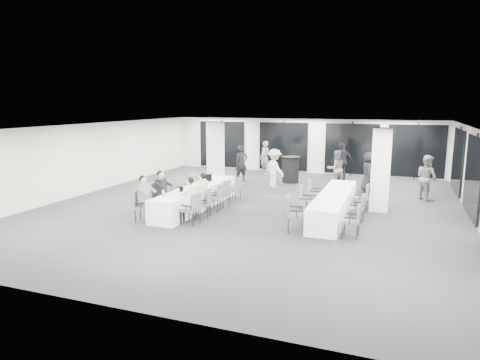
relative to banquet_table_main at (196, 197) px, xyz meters
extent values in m
cube|color=#26272C|center=(1.77, 0.84, -0.39)|extent=(14.00, 16.00, 0.02)
cube|color=white|center=(1.77, 0.84, 2.43)|extent=(14.00, 16.00, 0.02)
cube|color=beige|center=(-5.24, 0.84, 1.02)|extent=(0.02, 16.00, 2.80)
cube|color=beige|center=(1.77, 8.85, 1.02)|extent=(14.00, 0.02, 2.80)
cube|color=beige|center=(1.77, -7.17, 1.02)|extent=(14.00, 0.02, 2.80)
cube|color=black|center=(1.77, 8.78, 0.98)|extent=(13.60, 0.06, 2.50)
cube|color=black|center=(8.71, 1.84, 0.98)|extent=(0.06, 14.00, 2.50)
cube|color=silver|center=(-1.03, 4.04, 1.02)|extent=(0.60, 0.60, 2.80)
cube|color=silver|center=(5.97, 1.84, 1.02)|extent=(0.60, 0.60, 2.80)
cube|color=white|center=(0.00, 0.00, 0.00)|extent=(0.90, 5.00, 0.75)
cube|color=white|center=(4.64, 0.58, 0.00)|extent=(0.90, 5.00, 0.75)
cylinder|color=black|center=(1.90, 5.88, 0.22)|extent=(0.75, 0.75, 1.19)
cylinder|color=black|center=(1.90, 5.88, 0.81)|extent=(0.86, 0.86, 0.02)
cube|color=#4B4D52|center=(-0.75, -2.11, 0.09)|extent=(0.56, 0.58, 0.08)
cube|color=#4B4D52|center=(-0.97, -2.16, 0.36)|extent=(0.16, 0.47, 0.47)
cylinder|color=black|center=(-0.99, -1.95, -0.16)|extent=(0.04, 0.04, 0.42)
cylinder|color=black|center=(-0.91, -2.35, -0.16)|extent=(0.04, 0.04, 0.42)
cylinder|color=black|center=(-0.59, -1.87, -0.16)|extent=(0.04, 0.04, 0.42)
cylinder|color=black|center=(-0.51, -2.27, -0.16)|extent=(0.04, 0.04, 0.42)
cube|color=black|center=(-0.80, -1.86, 0.26)|extent=(0.35, 0.11, 0.04)
cube|color=black|center=(-0.70, -2.36, 0.26)|extent=(0.35, 0.11, 0.04)
cube|color=#4B4D52|center=(-0.75, -1.10, 0.12)|extent=(0.57, 0.59, 0.09)
cube|color=#4B4D52|center=(-0.99, -1.13, 0.41)|extent=(0.14, 0.51, 0.50)
cylinder|color=black|center=(-1.00, -0.91, -0.15)|extent=(0.04, 0.04, 0.45)
cylinder|color=black|center=(-0.93, -1.34, -0.15)|extent=(0.04, 0.04, 0.45)
cylinder|color=black|center=(-0.57, -0.85, -0.15)|extent=(0.04, 0.04, 0.45)
cylinder|color=black|center=(-0.50, -1.28, -0.15)|extent=(0.04, 0.04, 0.45)
cube|color=black|center=(-0.79, -0.83, 0.30)|extent=(0.37, 0.10, 0.04)
cube|color=black|center=(-0.71, -1.37, 0.30)|extent=(0.37, 0.10, 0.04)
cube|color=#4B4D52|center=(-0.75, -0.39, 0.09)|extent=(0.48, 0.50, 0.08)
cube|color=#4B4D52|center=(-0.98, -0.39, 0.36)|extent=(0.07, 0.47, 0.47)
cylinder|color=black|center=(-0.95, -0.19, -0.17)|extent=(0.04, 0.04, 0.42)
cylinder|color=black|center=(-0.96, -0.59, -0.17)|extent=(0.04, 0.04, 0.42)
cylinder|color=black|center=(-0.54, -0.19, -0.17)|extent=(0.04, 0.04, 0.42)
cylinder|color=black|center=(-0.55, -0.60, -0.17)|extent=(0.04, 0.04, 0.42)
cube|color=black|center=(-0.75, -0.14, 0.26)|extent=(0.35, 0.05, 0.04)
cube|color=black|center=(-0.75, -0.65, 0.26)|extent=(0.35, 0.05, 0.04)
cube|color=#4B4D52|center=(-0.75, 0.57, 0.07)|extent=(0.55, 0.56, 0.08)
cube|color=#4B4D52|center=(-0.96, 0.61, 0.34)|extent=(0.15, 0.46, 0.46)
cylinder|color=black|center=(-0.90, 0.80, -0.17)|extent=(0.04, 0.04, 0.41)
cylinder|color=black|center=(-0.99, 0.41, -0.17)|extent=(0.04, 0.04, 0.41)
cylinder|color=black|center=(-0.51, 0.72, -0.17)|extent=(0.04, 0.04, 0.41)
cylinder|color=black|center=(-0.60, 0.33, -0.17)|extent=(0.04, 0.04, 0.41)
cube|color=black|center=(-0.70, 0.81, 0.24)|extent=(0.34, 0.11, 0.04)
cube|color=black|center=(-0.80, 0.32, 0.24)|extent=(0.34, 0.11, 0.04)
cube|color=#4B4D52|center=(-0.75, 1.63, 0.06)|extent=(0.47, 0.49, 0.08)
cube|color=#4B4D52|center=(-0.96, 1.64, 0.31)|extent=(0.09, 0.44, 0.44)
cylinder|color=black|center=(-0.93, 1.83, -0.18)|extent=(0.03, 0.03, 0.39)
cylinder|color=black|center=(-0.95, 1.45, -0.18)|extent=(0.03, 0.03, 0.39)
cylinder|color=black|center=(-0.55, 1.81, -0.18)|extent=(0.03, 0.03, 0.39)
cylinder|color=black|center=(-0.57, 1.42, -0.18)|extent=(0.03, 0.03, 0.39)
cube|color=black|center=(-0.73, 1.87, 0.22)|extent=(0.33, 0.06, 0.04)
cube|color=black|center=(-0.77, 1.39, 0.22)|extent=(0.33, 0.06, 0.04)
cube|color=#4B4D52|center=(0.75, -1.90, 0.08)|extent=(0.52, 0.53, 0.08)
cube|color=#4B4D52|center=(0.97, -1.93, 0.35)|extent=(0.11, 0.47, 0.47)
cylinder|color=black|center=(0.93, -2.13, -0.17)|extent=(0.04, 0.04, 0.42)
cylinder|color=black|center=(0.97, -1.72, -0.17)|extent=(0.04, 0.04, 0.42)
cylinder|color=black|center=(0.53, -2.08, -0.17)|extent=(0.04, 0.04, 0.42)
cylinder|color=black|center=(0.57, -1.68, -0.17)|extent=(0.04, 0.04, 0.42)
cube|color=black|center=(0.72, -2.15, 0.25)|extent=(0.35, 0.08, 0.04)
cube|color=black|center=(0.78, -1.65, 0.25)|extent=(0.35, 0.08, 0.04)
cube|color=#4B4D52|center=(0.75, -1.06, 0.06)|extent=(0.54, 0.55, 0.08)
cube|color=#4B4D52|center=(0.96, -1.01, 0.32)|extent=(0.15, 0.45, 0.45)
cylinder|color=black|center=(0.98, -1.20, -0.18)|extent=(0.03, 0.03, 0.40)
cylinder|color=black|center=(0.90, -0.82, -0.18)|extent=(0.03, 0.03, 0.40)
cylinder|color=black|center=(0.60, -1.29, -0.18)|extent=(0.03, 0.03, 0.40)
cylinder|color=black|center=(0.52, -0.91, -0.18)|extent=(0.03, 0.03, 0.40)
cube|color=black|center=(0.80, -1.29, 0.23)|extent=(0.33, 0.11, 0.04)
cube|color=black|center=(0.70, -0.82, 0.23)|extent=(0.33, 0.11, 0.04)
cube|color=#4B4D52|center=(0.75, -0.24, 0.06)|extent=(0.52, 0.54, 0.08)
cube|color=#4B4D52|center=(0.96, -0.20, 0.32)|extent=(0.14, 0.45, 0.44)
cylinder|color=black|center=(0.98, -0.39, -0.18)|extent=(0.03, 0.03, 0.40)
cylinder|color=black|center=(0.90, -0.01, -0.18)|extent=(0.03, 0.03, 0.40)
cylinder|color=black|center=(0.60, -0.46, -0.18)|extent=(0.03, 0.03, 0.40)
cylinder|color=black|center=(0.52, -0.08, -0.18)|extent=(0.03, 0.03, 0.40)
cube|color=black|center=(0.80, -0.48, 0.22)|extent=(0.33, 0.10, 0.04)
cube|color=black|center=(0.70, 0.00, 0.22)|extent=(0.33, 0.10, 0.04)
cube|color=#4B4D52|center=(0.75, 0.47, 0.07)|extent=(0.54, 0.55, 0.08)
cube|color=#4B4D52|center=(0.96, 0.43, 0.33)|extent=(0.15, 0.46, 0.45)
cylinder|color=black|center=(0.90, 0.24, -0.17)|extent=(0.04, 0.04, 0.40)
cylinder|color=black|center=(0.98, 0.62, -0.17)|extent=(0.04, 0.04, 0.40)
cylinder|color=black|center=(0.52, 0.32, -0.17)|extent=(0.04, 0.04, 0.40)
cylinder|color=black|center=(0.60, 0.71, -0.17)|extent=(0.04, 0.04, 0.40)
cube|color=black|center=(0.70, 0.23, 0.24)|extent=(0.34, 0.11, 0.04)
cube|color=black|center=(0.80, 0.71, 0.24)|extent=(0.34, 0.11, 0.04)
cube|color=#4B4D52|center=(0.75, 1.64, 0.04)|extent=(0.51, 0.52, 0.07)
cube|color=#4B4D52|center=(0.95, 1.59, 0.28)|extent=(0.15, 0.42, 0.42)
cylinder|color=black|center=(0.89, 1.42, -0.19)|extent=(0.03, 0.03, 0.38)
cylinder|color=black|center=(0.97, 1.78, -0.19)|extent=(0.03, 0.03, 0.38)
cylinder|color=black|center=(0.53, 1.50, -0.19)|extent=(0.03, 0.03, 0.38)
cylinder|color=black|center=(0.61, 1.86, -0.19)|extent=(0.03, 0.03, 0.38)
cube|color=black|center=(0.70, 1.42, 0.19)|extent=(0.31, 0.11, 0.04)
cube|color=black|center=(0.80, 1.86, 0.19)|extent=(0.31, 0.11, 0.04)
cube|color=#4B4D52|center=(3.89, -1.53, 0.11)|extent=(0.61, 0.63, 0.09)
cube|color=#4B4D52|center=(3.66, -1.59, 0.40)|extent=(0.18, 0.50, 0.50)
cylinder|color=black|center=(3.62, -1.37, -0.15)|extent=(0.04, 0.04, 0.44)
cylinder|color=black|center=(3.73, -1.79, -0.15)|extent=(0.04, 0.04, 0.44)
cylinder|color=black|center=(4.04, -1.27, -0.15)|extent=(0.04, 0.04, 0.44)
cylinder|color=black|center=(4.15, -1.69, -0.15)|extent=(0.04, 0.04, 0.44)
cube|color=black|center=(3.82, -1.27, 0.30)|extent=(0.37, 0.13, 0.04)
cube|color=black|center=(3.95, -1.79, 0.30)|extent=(0.37, 0.13, 0.04)
cube|color=#4B4D52|center=(3.89, 0.04, 0.12)|extent=(0.54, 0.56, 0.09)
cube|color=#4B4D52|center=(3.65, 0.02, 0.41)|extent=(0.10, 0.51, 0.50)
cylinder|color=black|center=(3.65, 0.24, -0.15)|extent=(0.04, 0.04, 0.45)
cylinder|color=black|center=(3.68, -0.20, -0.15)|extent=(0.04, 0.04, 0.45)
cylinder|color=black|center=(4.09, 0.27, -0.15)|extent=(0.04, 0.04, 0.45)
cylinder|color=black|center=(4.12, -0.17, -0.15)|extent=(0.04, 0.04, 0.45)
cube|color=black|center=(3.87, 0.31, 0.30)|extent=(0.37, 0.07, 0.04)
cube|color=black|center=(3.91, -0.24, 0.30)|extent=(0.37, 0.07, 0.04)
cube|color=#4B4D52|center=(3.89, 1.44, 0.10)|extent=(0.51, 0.53, 0.08)
cube|color=#4B4D52|center=(3.66, 1.43, 0.38)|extent=(0.09, 0.48, 0.48)
cylinder|color=black|center=(3.67, 1.64, -0.16)|extent=(0.04, 0.04, 0.43)
cylinder|color=black|center=(3.69, 1.22, -0.16)|extent=(0.04, 0.04, 0.43)
cylinder|color=black|center=(4.08, 1.66, -0.16)|extent=(0.04, 0.04, 0.43)
cylinder|color=black|center=(4.11, 1.24, -0.16)|extent=(0.04, 0.04, 0.43)
cube|color=black|center=(3.87, 1.70, 0.27)|extent=(0.36, 0.06, 0.04)
cube|color=black|center=(3.90, 1.18, 0.27)|extent=(0.36, 0.06, 0.04)
cube|color=#4B4D52|center=(5.39, -1.50, 0.05)|extent=(0.45, 0.47, 0.08)
cube|color=#4B4D52|center=(5.60, -1.50, 0.31)|extent=(0.07, 0.44, 0.44)
cylinder|color=black|center=(5.57, -1.69, -0.18)|extent=(0.03, 0.03, 0.39)
cylinder|color=black|center=(5.58, -1.31, -0.18)|extent=(0.03, 0.03, 0.39)
cylinder|color=black|center=(5.19, -1.68, -0.18)|extent=(0.03, 0.03, 0.39)
cylinder|color=black|center=(5.20, -1.30, -0.18)|extent=(0.03, 0.03, 0.39)
cube|color=black|center=(5.38, -1.74, 0.22)|extent=(0.33, 0.05, 0.04)
cube|color=black|center=(5.39, -1.26, 0.22)|extent=(0.33, 0.05, 0.04)
cube|color=#4B4D52|center=(5.39, 0.11, 0.03)|extent=(0.46, 0.47, 0.07)
cube|color=#4B4D52|center=(5.58, 0.09, 0.28)|extent=(0.09, 0.42, 0.42)
cylinder|color=black|center=(5.55, -0.09, -0.19)|extent=(0.03, 0.03, 0.37)
cylinder|color=black|center=(5.58, 0.27, -0.19)|extent=(0.03, 0.03, 0.37)
cylinder|color=black|center=(5.19, -0.05, -0.19)|extent=(0.03, 0.03, 0.37)
cylinder|color=black|center=(5.22, 0.31, -0.19)|extent=(0.03, 0.03, 0.37)
cube|color=black|center=(5.36, -0.11, 0.19)|extent=(0.31, 0.07, 0.04)
cube|color=black|center=(5.41, 0.34, 0.19)|extent=(0.31, 0.07, 0.04)
cube|color=#4B4D52|center=(5.39, 1.54, 0.07)|extent=(0.47, 0.49, 0.08)
cube|color=#4B4D52|center=(5.60, 1.53, 0.33)|extent=(0.08, 0.45, 0.45)
cylinder|color=black|center=(5.57, 1.33, -0.17)|extent=(0.04, 0.04, 0.40)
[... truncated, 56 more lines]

